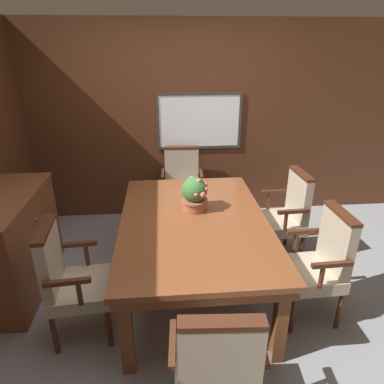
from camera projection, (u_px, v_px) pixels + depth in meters
name	position (u px, v px, depth m)	size (l,w,h in m)	color
ground_plane	(196.00, 302.00, 3.13)	(14.00, 14.00, 0.00)	gray
wall_back	(182.00, 124.00, 4.34)	(7.20, 0.08, 2.45)	#4C2816
dining_table	(193.00, 228.00, 3.06)	(1.29, 1.95, 0.74)	brown
chair_left_near	(69.00, 278.00, 2.61)	(0.50, 0.54, 0.98)	#472314
chair_head_near	(216.00, 367.00, 1.89)	(0.54, 0.49, 0.98)	#472314
chair_head_far	(182.00, 183.00, 4.36)	(0.53, 0.48, 0.98)	#472314
chair_right_far	(286.00, 213.00, 3.60)	(0.48, 0.54, 0.98)	#472314
chair_right_near	(320.00, 261.00, 2.81)	(0.48, 0.53, 0.98)	#472314
potted_plant	(195.00, 194.00, 3.14)	(0.25, 0.25, 0.32)	#9E5638
sideboard_cabinet	(13.00, 245.00, 3.14)	(0.52, 1.21, 0.95)	brown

